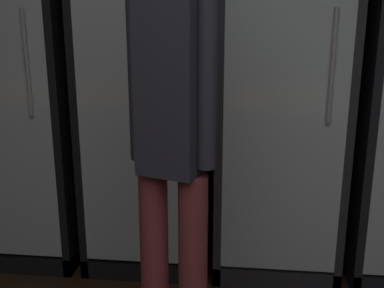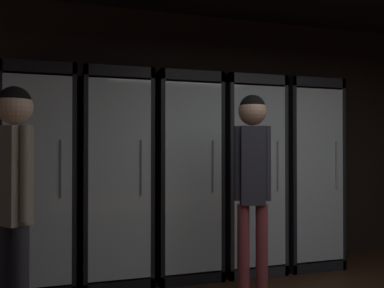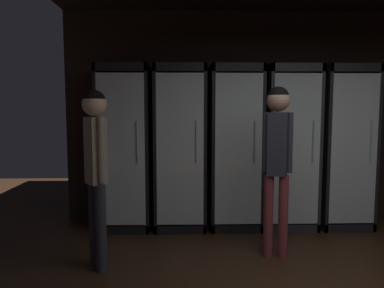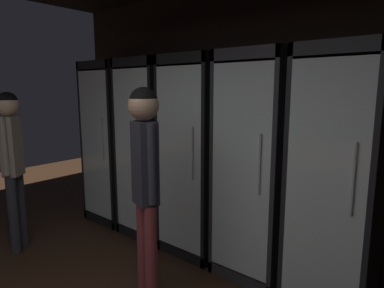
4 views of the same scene
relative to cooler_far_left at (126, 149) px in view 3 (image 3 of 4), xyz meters
The scene contains 8 objects.
wall_back 2.23m from the cooler_far_left, ahead, with size 6.00×0.06×2.80m, color black.
cooler_far_left is the anchor object (origin of this frame).
cooler_left 0.70m from the cooler_far_left, ahead, with size 0.64×0.64×2.06m.
cooler_center 1.40m from the cooler_far_left, ahead, with size 0.64×0.64×2.06m.
cooler_right 2.10m from the cooler_far_left, ahead, with size 0.64×0.64×2.06m.
cooler_far_right 2.79m from the cooler_far_left, ahead, with size 0.64×0.64×2.06m.
shopper_near 1.98m from the cooler_far_left, 31.75° to the right, with size 0.29×0.23×1.74m.
shopper_far 1.30m from the cooler_far_left, 93.31° to the right, with size 0.23×0.25×1.69m.
Camera 3 is at (-1.44, -1.98, 1.53)m, focal length 34.45 mm.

